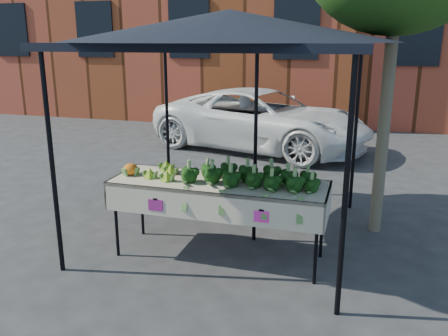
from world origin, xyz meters
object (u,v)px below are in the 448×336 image
at_px(canopy, 229,129).
at_px(street_tree, 390,62).
at_px(table, 219,219).
at_px(vehicle, 263,38).

xyz_separation_m(canopy, street_tree, (1.79, 0.68, 0.78)).
relative_size(table, vehicle, 0.49).
distance_m(table, street_tree, 2.75).
distance_m(table, vehicle, 5.86).
height_order(table, street_tree, street_tree).
relative_size(canopy, street_tree, 0.74).
xyz_separation_m(canopy, vehicle, (-0.65, 4.82, 1.06)).
bearing_deg(table, canopy, 96.33).
distance_m(vehicle, street_tree, 4.82).
bearing_deg(street_tree, vehicle, 120.49).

